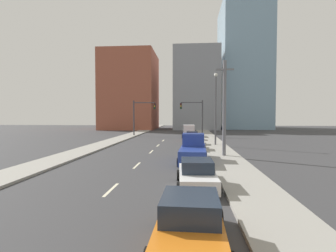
% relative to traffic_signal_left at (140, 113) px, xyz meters
% --- Properties ---
extents(sidewalk_left, '(2.86, 101.42, 0.16)m').
position_rel_traffic_signal_left_xyz_m(sidewalk_left, '(-1.94, 1.95, -4.08)').
color(sidewalk_left, gray).
rests_on(sidewalk_left, ground).
extents(sidewalk_right, '(2.86, 101.42, 0.16)m').
position_rel_traffic_signal_left_xyz_m(sidewalk_right, '(12.16, 1.95, -4.08)').
color(sidewalk_right, gray).
rests_on(sidewalk_right, ground).
extents(lane_stripe_at_14m, '(0.16, 2.40, 0.01)m').
position_rel_traffic_signal_left_xyz_m(lane_stripe_at_14m, '(5.11, -34.30, -4.16)').
color(lane_stripe_at_14m, beige).
rests_on(lane_stripe_at_14m, ground).
extents(lane_stripe_at_21m, '(0.16, 2.40, 0.01)m').
position_rel_traffic_signal_left_xyz_m(lane_stripe_at_21m, '(5.11, -27.85, -4.16)').
color(lane_stripe_at_21m, beige).
rests_on(lane_stripe_at_21m, ground).
extents(lane_stripe_at_28m, '(0.16, 2.40, 0.01)m').
position_rel_traffic_signal_left_xyz_m(lane_stripe_at_28m, '(5.11, -20.47, -4.16)').
color(lane_stripe_at_28m, beige).
rests_on(lane_stripe_at_28m, ground).
extents(lane_stripe_at_34m, '(0.16, 2.40, 0.01)m').
position_rel_traffic_signal_left_xyz_m(lane_stripe_at_34m, '(5.11, -14.74, -4.16)').
color(lane_stripe_at_34m, beige).
rests_on(lane_stripe_at_34m, ground).
extents(lane_stripe_at_40m, '(0.16, 2.40, 0.01)m').
position_rel_traffic_signal_left_xyz_m(lane_stripe_at_40m, '(5.11, -8.33, -4.16)').
color(lane_stripe_at_40m, beige).
rests_on(lane_stripe_at_40m, ground).
extents(building_brick_left, '(14.00, 16.00, 20.80)m').
position_rel_traffic_signal_left_xyz_m(building_brick_left, '(-7.37, 24.56, 6.23)').
color(building_brick_left, '#9E513D').
rests_on(building_brick_left, ground).
extents(building_office_center, '(12.00, 20.00, 21.59)m').
position_rel_traffic_signal_left_xyz_m(building_office_center, '(10.76, 28.56, 6.63)').
color(building_office_center, gray).
rests_on(building_office_center, ground).
extents(building_glass_right, '(13.00, 20.00, 36.12)m').
position_rel_traffic_signal_left_xyz_m(building_glass_right, '(24.66, 32.56, 13.89)').
color(building_glass_right, '#7A9EB7').
rests_on(building_glass_right, ground).
extents(traffic_signal_left, '(4.12, 0.35, 6.47)m').
position_rel_traffic_signal_left_xyz_m(traffic_signal_left, '(0.00, 0.00, 0.00)').
color(traffic_signal_left, '#38383D').
rests_on(traffic_signal_left, ground).
extents(traffic_signal_right, '(4.12, 0.35, 6.47)m').
position_rel_traffic_signal_left_xyz_m(traffic_signal_right, '(10.18, 0.00, 0.00)').
color(traffic_signal_right, '#38383D').
rests_on(traffic_signal_right, ground).
extents(utility_pole_right_mid, '(1.60, 0.32, 8.62)m').
position_rel_traffic_signal_left_xyz_m(utility_pole_right_mid, '(12.13, -23.36, 0.27)').
color(utility_pole_right_mid, slate).
rests_on(utility_pole_right_mid, ground).
extents(street_lamp, '(0.44, 0.44, 8.90)m').
position_rel_traffic_signal_left_xyz_m(street_lamp, '(12.20, -14.71, 0.96)').
color(street_lamp, '#4C4C51').
rests_on(street_lamp, ground).
extents(sedan_orange, '(2.17, 4.36, 1.49)m').
position_rel_traffic_signal_left_xyz_m(sedan_orange, '(9.07, -39.74, -3.49)').
color(sedan_orange, orange).
rests_on(sedan_orange, ground).
extents(sedan_white, '(2.24, 4.54, 1.45)m').
position_rel_traffic_signal_left_xyz_m(sedan_white, '(9.43, -33.45, -3.51)').
color(sedan_white, silver).
rests_on(sedan_white, ground).
extents(pickup_truck_blue, '(2.41, 5.98, 2.26)m').
position_rel_traffic_signal_left_xyz_m(pickup_truck_blue, '(9.34, -26.17, -3.26)').
color(pickup_truck_blue, navy).
rests_on(pickup_truck_blue, ground).
extents(sedan_silver, '(2.25, 4.38, 1.35)m').
position_rel_traffic_signal_left_xyz_m(sedan_silver, '(9.50, -19.13, -3.53)').
color(sedan_silver, '#B2B2BC').
rests_on(sedan_silver, ground).
extents(sedan_gray, '(2.36, 4.32, 1.40)m').
position_rel_traffic_signal_left_xyz_m(sedan_gray, '(9.41, -14.15, -3.52)').
color(sedan_gray, slate).
rests_on(sedan_gray, ground).
extents(sedan_red, '(2.13, 4.54, 1.40)m').
position_rel_traffic_signal_left_xyz_m(sedan_red, '(9.40, -8.08, -3.53)').
color(sedan_red, red).
rests_on(sedan_red, ground).
extents(box_truck_navy, '(2.49, 6.30, 2.13)m').
position_rel_traffic_signal_left_xyz_m(box_truck_navy, '(8.90, -1.81, -3.15)').
color(box_truck_navy, '#141E47').
rests_on(box_truck_navy, ground).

